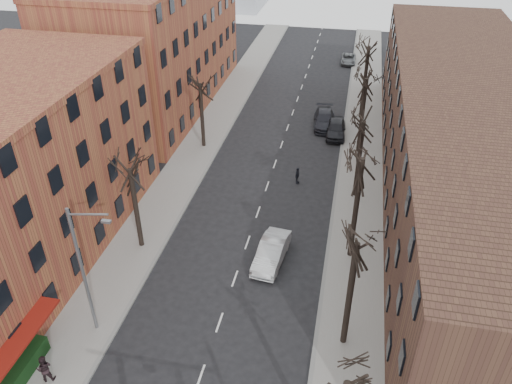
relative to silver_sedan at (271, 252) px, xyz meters
The scene contains 19 objects.
sidewalk_left 19.53m from the silver_sedan, 121.25° to the left, with size 4.00×90.00×0.15m, color gray.
sidewalk_right 17.70m from the silver_sedan, 70.60° to the left, with size 4.00×90.00×0.15m, color gray.
building_left_far 32.04m from the silver_sedan, 125.21° to the left, with size 12.00×28.00×14.00m, color brown.
building_right 18.62m from the silver_sedan, 40.09° to the left, with size 12.00×50.00×10.00m, color #492F22.
awning_left 16.89m from the silver_sedan, 133.09° to the right, with size 1.20×7.00×0.15m, color maroon.
tree_right_b 8.40m from the silver_sedan, 49.09° to the right, with size 5.20×5.20×10.80m, color black, non-canonical shape.
tree_right_c 5.79m from the silver_sedan, 17.07° to the left, with size 5.20×5.20×11.60m, color black, non-canonical shape.
tree_right_d 11.15m from the silver_sedan, 60.51° to the left, with size 5.20×5.20×10.00m, color black, non-canonical shape.
tree_right_e 18.53m from the silver_sedan, 72.79° to the left, with size 5.20×5.20×10.80m, color black, non-canonical shape.
tree_right_f 26.27m from the silver_sedan, 77.96° to the left, with size 5.20×5.20×11.60m, color black, non-canonical shape.
tree_left_a 9.76m from the silver_sedan, behind, with size 5.20×5.20×9.50m, color black, non-canonical shape.
tree_left_b 18.47m from the silver_sedan, 121.80° to the left, with size 5.20×5.20×9.50m, color black, non-canonical shape.
streetlight 13.06m from the silver_sedan, 137.73° to the right, with size 2.45×0.22×9.03m.
silver_sedan is the anchor object (origin of this frame).
parked_car_near 21.05m from the silver_sedan, 81.66° to the left, with size 1.94×4.83×1.65m, color black.
parked_car_mid 22.90m from the silver_sedan, 85.80° to the left, with size 2.20×5.40×1.57m, color black.
parked_car_far 44.25m from the silver_sedan, 85.88° to the left, with size 2.00×4.35×1.21m, color slate.
pedestrian_b 15.97m from the silver_sedan, 129.90° to the right, with size 0.86×0.67×1.77m, color black.
pedestrian_crossing 10.75m from the silver_sedan, 87.94° to the left, with size 0.91×0.38×1.55m, color black.
Camera 1 is at (6.56, -8.47, 23.76)m, focal length 35.00 mm.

